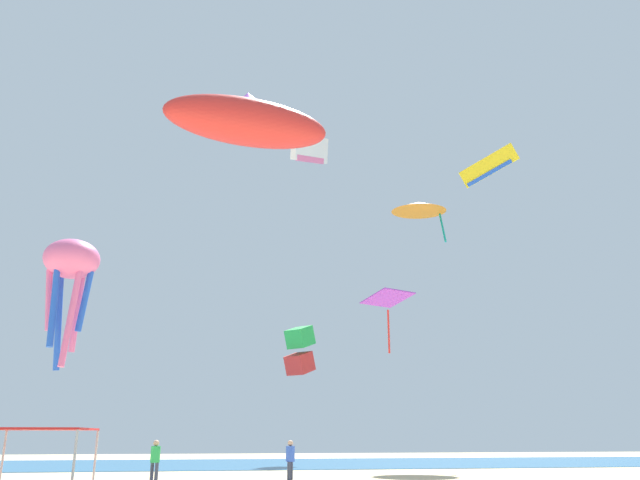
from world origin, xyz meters
name	(u,v)px	position (x,y,z in m)	size (l,w,h in m)	color
ocean_strip	(249,464)	(0.00, 28.51, 0.01)	(110.00, 18.08, 0.03)	#28608C
canopy_tent	(39,432)	(-7.77, 0.33, 2.09)	(2.79, 3.35, 2.20)	#B2B2B7
person_near_tent	(155,457)	(-5.28, 11.01, 1.05)	(0.42, 0.42, 1.78)	#33384C
person_leftmost	(290,457)	(0.88, 11.23, 1.03)	(0.42, 0.43, 1.76)	#33384C
kite_parafoil_yellow	(489,166)	(13.94, 14.94, 18.49)	(3.28, 2.50, 2.37)	yellow
kite_inflatable_red	(247,122)	(-1.82, 8.67, 16.98)	(8.68, 4.23, 3.28)	red
kite_octopus_pink	(71,266)	(-9.05, 7.35, 8.85)	(2.35, 2.35, 5.44)	pink
kite_delta_orange	(419,207)	(12.44, 24.54, 19.13)	(4.32, 4.35, 3.50)	orange
kite_diamond_purple	(388,301)	(4.96, 8.04, 7.95)	(2.49, 2.48, 2.76)	purple
kite_box_green	(300,350)	(3.41, 26.79, 8.02)	(2.49, 2.48, 3.76)	green
kite_parafoil_white	(310,149)	(3.41, 21.98, 22.18)	(3.56, 6.06, 4.07)	white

